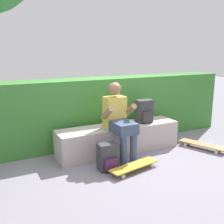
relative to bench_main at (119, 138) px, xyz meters
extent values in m
plane|color=gray|center=(0.00, -0.25, -0.23)|extent=(24.00, 24.00, 0.00)
cube|color=#B3A6A3|center=(0.00, 0.00, 0.00)|extent=(2.14, 0.50, 0.46)
cube|color=gold|center=(-0.12, -0.07, 0.49)|extent=(0.34, 0.22, 0.52)
sphere|color=#8C6647|center=(-0.12, -0.07, 0.87)|extent=(0.21, 0.21, 0.21)
cube|color=#384766|center=(-0.12, -0.38, 0.31)|extent=(0.32, 0.40, 0.17)
cylinder|color=#384766|center=(-0.21, -0.53, 0.00)|extent=(0.11, 0.11, 0.46)
cylinder|color=#384766|center=(-0.03, -0.53, 0.00)|extent=(0.11, 0.11, 0.46)
cylinder|color=#8C6647|center=(-0.32, -0.21, 0.53)|extent=(0.09, 0.33, 0.27)
cylinder|color=#8C6647|center=(0.08, -0.21, 0.53)|extent=(0.09, 0.33, 0.27)
cube|color=gold|center=(-0.16, -0.78, -0.15)|extent=(0.82, 0.35, 0.02)
cylinder|color=silver|center=(0.10, -0.65, -0.20)|extent=(0.06, 0.04, 0.05)
cylinder|color=silver|center=(0.13, -0.80, -0.20)|extent=(0.06, 0.04, 0.05)
cylinder|color=silver|center=(-0.45, -0.76, -0.20)|extent=(0.06, 0.04, 0.05)
cylinder|color=silver|center=(-0.42, -0.91, -0.20)|extent=(0.06, 0.04, 0.05)
cube|color=olive|center=(1.37, -0.57, -0.15)|extent=(0.49, 0.82, 0.02)
cylinder|color=silver|center=(1.19, -0.34, -0.20)|extent=(0.05, 0.06, 0.05)
cylinder|color=silver|center=(1.33, -0.28, -0.20)|extent=(0.05, 0.06, 0.05)
cylinder|color=silver|center=(1.41, -0.86, -0.20)|extent=(0.05, 0.06, 0.05)
cylinder|color=silver|center=(1.55, -0.80, -0.20)|extent=(0.05, 0.06, 0.05)
cube|color=#333338|center=(0.50, 0.00, 0.43)|extent=(0.28, 0.18, 0.40)
cube|color=#302F30|center=(0.50, -0.11, 0.35)|extent=(0.20, 0.05, 0.18)
cube|color=#333338|center=(-0.49, -0.56, -0.03)|extent=(0.28, 0.18, 0.40)
cube|color=#431F46|center=(-0.49, -0.68, -0.11)|extent=(0.20, 0.05, 0.18)
cube|color=#387831|center=(-0.03, 0.64, 0.37)|extent=(5.21, 0.55, 1.21)
camera|label=1|loc=(-2.06, -3.82, 1.48)|focal=42.71mm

